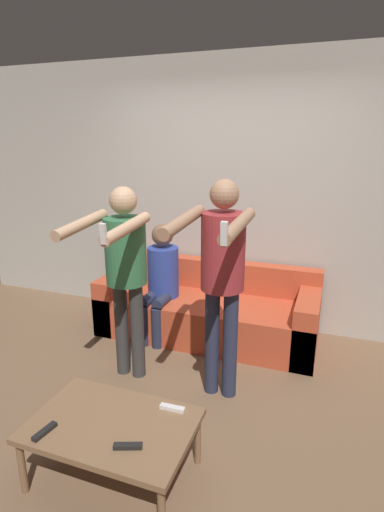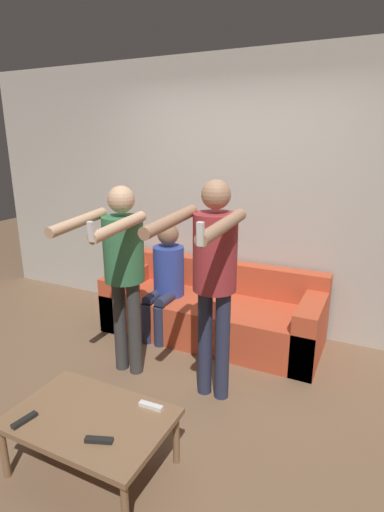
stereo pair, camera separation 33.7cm
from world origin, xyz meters
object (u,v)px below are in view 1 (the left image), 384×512
at_px(person_standing_right, 222,267).
at_px(remote_far, 172,408).
at_px(person_seated, 161,277).
at_px(remote_near, 45,431).
at_px(couch, 208,311).
at_px(person_standing_left, 125,262).
at_px(remote_mid, 128,446).
at_px(coffee_table, 112,428).

relative_size(person_standing_right, remote_far, 10.92).
xyz_separation_m(person_seated, remote_near, (0.18, -1.94, -0.22)).
xyz_separation_m(couch, person_standing_left, (-0.39, -0.92, 0.74)).
bearing_deg(person_standing_right, person_seated, 136.99).
distance_m(person_seated, remote_near, 1.96).
relative_size(couch, remote_mid, 13.90).
relative_size(remote_near, remote_mid, 1.00).
distance_m(person_seated, remote_far, 1.71).
distance_m(remote_near, remote_mid, 0.48).
xyz_separation_m(person_standing_right, remote_mid, (-0.17, -1.10, -0.66)).
bearing_deg(remote_near, person_standing_right, 60.77).
height_order(person_standing_right, remote_mid, person_standing_right).
height_order(person_standing_left, remote_far, person_standing_left).
distance_m(couch, remote_mid, 2.05).
xyz_separation_m(coffee_table, remote_near, (-0.30, -0.20, 0.05)).
height_order(remote_near, remote_far, same).
xyz_separation_m(person_standing_right, remote_far, (-0.08, -0.75, -0.66)).
relative_size(person_standing_left, remote_mid, 10.27).
bearing_deg(person_standing_right, remote_far, -95.75).
bearing_deg(coffee_table, remote_near, -146.40).
bearing_deg(remote_far, person_standing_right, 84.25).
xyz_separation_m(couch, remote_far, (0.31, -1.67, 0.13)).
bearing_deg(couch, person_standing_right, -67.21).
bearing_deg(person_standing_right, person_standing_left, 179.70).
bearing_deg(person_standing_left, person_seated, 93.58).
distance_m(person_standing_right, remote_mid, 1.30).
bearing_deg(person_seated, person_standing_right, -43.01).
xyz_separation_m(person_seated, remote_mid, (0.65, -1.88, -0.22)).
distance_m(remote_mid, remote_far, 0.37).
relative_size(person_seated, remote_mid, 7.35).
bearing_deg(couch, coffee_table, -88.89).
relative_size(remote_mid, remote_far, 1.01).
bearing_deg(remote_far, remote_near, -144.05).
distance_m(person_standing_left, coffee_table, 1.24).
height_order(coffee_table, remote_far, remote_far).
relative_size(person_standing_right, person_seated, 1.47).
bearing_deg(remote_near, remote_far, 35.95).
height_order(person_seated, coffee_table, person_seated).
relative_size(couch, remote_far, 14.07).
bearing_deg(person_seated, remote_mid, -70.81).
height_order(couch, person_standing_right, person_standing_right).
relative_size(coffee_table, remote_far, 6.11).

